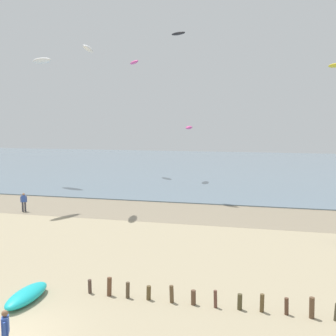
{
  "coord_description": "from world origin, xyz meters",
  "views": [
    {
      "loc": [
        9.35,
        -12.79,
        8.1
      ],
      "look_at": [
        3.23,
        11.89,
        5.21
      ],
      "focal_mm": 43.6,
      "sensor_mm": 36.0,
      "label": 1
    }
  ],
  "objects_px": {
    "person_mid_beach": "(6,332)",
    "kite_aloft_7": "(189,128)",
    "kite_aloft_1": "(42,61)",
    "kite_aloft_8": "(134,62)",
    "person_nearest_camera": "(24,202)",
    "grounded_kite": "(27,295)",
    "kite_aloft_10": "(178,33)",
    "kite_aloft_2": "(88,49)",
    "kite_aloft_9": "(335,65)"
  },
  "relations": [
    {
      "from": "kite_aloft_8",
      "to": "kite_aloft_9",
      "type": "height_order",
      "value": "kite_aloft_8"
    },
    {
      "from": "kite_aloft_1",
      "to": "kite_aloft_7",
      "type": "height_order",
      "value": "kite_aloft_1"
    },
    {
      "from": "person_mid_beach",
      "to": "person_nearest_camera",
      "type": "bearing_deg",
      "value": 121.94
    },
    {
      "from": "person_nearest_camera",
      "to": "kite_aloft_2",
      "type": "bearing_deg",
      "value": 27.24
    },
    {
      "from": "kite_aloft_2",
      "to": "kite_aloft_8",
      "type": "xyz_separation_m",
      "value": [
        -3.77,
        24.13,
        2.26
      ]
    },
    {
      "from": "person_nearest_camera",
      "to": "grounded_kite",
      "type": "xyz_separation_m",
      "value": [
        10.95,
        -16.47,
        -0.63
      ]
    },
    {
      "from": "person_mid_beach",
      "to": "kite_aloft_9",
      "type": "xyz_separation_m",
      "value": [
        16.65,
        45.93,
        14.44
      ]
    },
    {
      "from": "kite_aloft_7",
      "to": "kite_aloft_8",
      "type": "height_order",
      "value": "kite_aloft_8"
    },
    {
      "from": "kite_aloft_8",
      "to": "kite_aloft_10",
      "type": "distance_m",
      "value": 19.32
    },
    {
      "from": "kite_aloft_1",
      "to": "kite_aloft_8",
      "type": "height_order",
      "value": "kite_aloft_8"
    },
    {
      "from": "person_nearest_camera",
      "to": "kite_aloft_8",
      "type": "relative_size",
      "value": 0.58
    },
    {
      "from": "kite_aloft_9",
      "to": "kite_aloft_10",
      "type": "xyz_separation_m",
      "value": [
        -17.52,
        -14.8,
        1.88
      ]
    },
    {
      "from": "kite_aloft_1",
      "to": "kite_aloft_7",
      "type": "relative_size",
      "value": 1.3
    },
    {
      "from": "kite_aloft_8",
      "to": "grounded_kite",
      "type": "bearing_deg",
      "value": -22.97
    },
    {
      "from": "kite_aloft_1",
      "to": "grounded_kite",
      "type": "bearing_deg",
      "value": 141.28
    },
    {
      "from": "person_nearest_camera",
      "to": "kite_aloft_10",
      "type": "bearing_deg",
      "value": 41.51
    },
    {
      "from": "kite_aloft_2",
      "to": "kite_aloft_9",
      "type": "relative_size",
      "value": 1.0
    },
    {
      "from": "kite_aloft_2",
      "to": "kite_aloft_7",
      "type": "height_order",
      "value": "kite_aloft_2"
    },
    {
      "from": "grounded_kite",
      "to": "kite_aloft_9",
      "type": "distance_m",
      "value": 48.17
    },
    {
      "from": "kite_aloft_10",
      "to": "kite_aloft_9",
      "type": "bearing_deg",
      "value": -110.02
    },
    {
      "from": "person_mid_beach",
      "to": "kite_aloft_2",
      "type": "relative_size",
      "value": 0.64
    },
    {
      "from": "grounded_kite",
      "to": "kite_aloft_1",
      "type": "distance_m",
      "value": 39.63
    },
    {
      "from": "kite_aloft_1",
      "to": "kite_aloft_10",
      "type": "relative_size",
      "value": 1.93
    },
    {
      "from": "person_nearest_camera",
      "to": "grounded_kite",
      "type": "relative_size",
      "value": 0.59
    },
    {
      "from": "kite_aloft_1",
      "to": "kite_aloft_10",
      "type": "height_order",
      "value": "kite_aloft_10"
    },
    {
      "from": "kite_aloft_7",
      "to": "kite_aloft_1",
      "type": "bearing_deg",
      "value": 106.53
    },
    {
      "from": "kite_aloft_10",
      "to": "kite_aloft_7",
      "type": "bearing_deg",
      "value": -54.92
    },
    {
      "from": "kite_aloft_2",
      "to": "kite_aloft_1",
      "type": "bearing_deg",
      "value": -149.36
    },
    {
      "from": "person_mid_beach",
      "to": "grounded_kite",
      "type": "distance_m",
      "value": 4.54
    },
    {
      "from": "person_nearest_camera",
      "to": "kite_aloft_1",
      "type": "height_order",
      "value": "kite_aloft_1"
    },
    {
      "from": "grounded_kite",
      "to": "kite_aloft_2",
      "type": "distance_m",
      "value": 24.64
    },
    {
      "from": "grounded_kite",
      "to": "kite_aloft_8",
      "type": "distance_m",
      "value": 47.36
    },
    {
      "from": "person_mid_beach",
      "to": "kite_aloft_1",
      "type": "relative_size",
      "value": 0.48
    },
    {
      "from": "grounded_kite",
      "to": "kite_aloft_10",
      "type": "xyz_separation_m",
      "value": [
        0.99,
        27.04,
        16.94
      ]
    },
    {
      "from": "kite_aloft_7",
      "to": "kite_aloft_10",
      "type": "relative_size",
      "value": 1.49
    },
    {
      "from": "person_mid_beach",
      "to": "kite_aloft_7",
      "type": "height_order",
      "value": "kite_aloft_7"
    },
    {
      "from": "grounded_kite",
      "to": "kite_aloft_2",
      "type": "height_order",
      "value": "kite_aloft_2"
    },
    {
      "from": "person_mid_beach",
      "to": "kite_aloft_7",
      "type": "relative_size",
      "value": 0.63
    },
    {
      "from": "kite_aloft_2",
      "to": "kite_aloft_10",
      "type": "xyz_separation_m",
      "value": [
        6.58,
        7.81,
        2.59
      ]
    },
    {
      "from": "kite_aloft_8",
      "to": "kite_aloft_9",
      "type": "bearing_deg",
      "value": 51.74
    },
    {
      "from": "person_mid_beach",
      "to": "kite_aloft_7",
      "type": "xyz_separation_m",
      "value": [
        -1.96,
        42.84,
        6.4
      ]
    },
    {
      "from": "person_nearest_camera",
      "to": "kite_aloft_8",
      "type": "bearing_deg",
      "value": 86.6
    },
    {
      "from": "grounded_kite",
      "to": "kite_aloft_1",
      "type": "xyz_separation_m",
      "value": [
        -17.8,
        31.83,
        15.51
      ]
    },
    {
      "from": "person_mid_beach",
      "to": "kite_aloft_2",
      "type": "distance_m",
      "value": 28.06
    },
    {
      "from": "kite_aloft_2",
      "to": "kite_aloft_7",
      "type": "xyz_separation_m",
      "value": [
        5.5,
        19.53,
        -7.32
      ]
    },
    {
      "from": "kite_aloft_1",
      "to": "kite_aloft_10",
      "type": "xyz_separation_m",
      "value": [
        18.79,
        -4.79,
        1.43
      ]
    },
    {
      "from": "person_mid_beach",
      "to": "kite_aloft_8",
      "type": "distance_m",
      "value": 51.3
    },
    {
      "from": "person_nearest_camera",
      "to": "person_mid_beach",
      "type": "height_order",
      "value": "same"
    },
    {
      "from": "kite_aloft_8",
      "to": "person_nearest_camera",
      "type": "bearing_deg",
      "value": -38.54
    },
    {
      "from": "kite_aloft_10",
      "to": "kite_aloft_8",
      "type": "bearing_deg",
      "value": -27.82
    }
  ]
}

